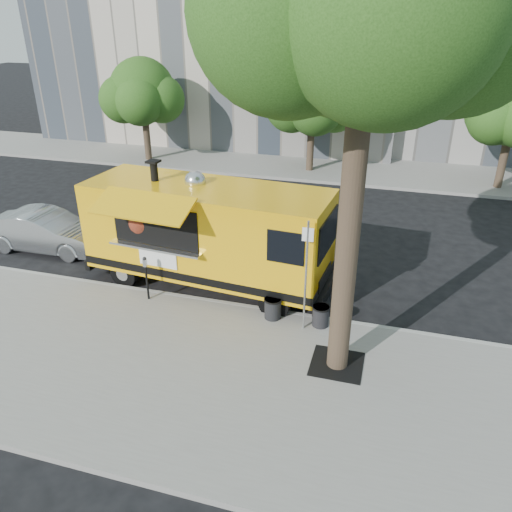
# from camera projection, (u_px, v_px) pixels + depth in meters

# --- Properties ---
(ground) EXTENTS (120.00, 120.00, 0.00)m
(ground) POSITION_uv_depth(u_px,v_px,m) (262.00, 295.00, 14.78)
(ground) COLOR black
(ground) RESTS_ON ground
(sidewalk) EXTENTS (60.00, 6.00, 0.15)m
(sidewalk) POSITION_uv_depth(u_px,v_px,m) (215.00, 379.00, 11.30)
(sidewalk) COLOR gray
(sidewalk) RESTS_ON ground
(curb) EXTENTS (60.00, 0.14, 0.16)m
(curb) POSITION_uv_depth(u_px,v_px,m) (253.00, 309.00, 13.95)
(curb) COLOR #999993
(curb) RESTS_ON ground
(far_sidewalk) EXTENTS (60.00, 5.00, 0.15)m
(far_sidewalk) POSITION_uv_depth(u_px,v_px,m) (331.00, 168.00, 26.38)
(far_sidewalk) COLOR gray
(far_sidewalk) RESTS_ON ground
(tree_well) EXTENTS (1.20, 1.20, 0.02)m
(tree_well) POSITION_uv_depth(u_px,v_px,m) (337.00, 364.00, 11.65)
(tree_well) COLOR black
(tree_well) RESTS_ON sidewalk
(far_tree_a) EXTENTS (3.42, 3.42, 5.36)m
(far_tree_a) POSITION_uv_depth(u_px,v_px,m) (142.00, 91.00, 26.22)
(far_tree_a) COLOR #33261C
(far_tree_a) RESTS_ON far_sidewalk
(far_tree_b) EXTENTS (3.60, 3.60, 5.50)m
(far_tree_b) POSITION_uv_depth(u_px,v_px,m) (313.00, 96.00, 24.28)
(far_tree_b) COLOR #33261C
(far_tree_b) RESTS_ON far_sidewalk
(sign_post) EXTENTS (0.28, 0.06, 3.00)m
(sign_post) POSITION_uv_depth(u_px,v_px,m) (306.00, 270.00, 12.24)
(sign_post) COLOR silver
(sign_post) RESTS_ON sidewalk
(parking_meter) EXTENTS (0.11, 0.11, 1.33)m
(parking_meter) POSITION_uv_depth(u_px,v_px,m) (146.00, 273.00, 13.94)
(parking_meter) COLOR black
(parking_meter) RESTS_ON sidewalk
(food_truck) EXTENTS (7.62, 3.77, 3.69)m
(food_truck) POSITION_uv_depth(u_px,v_px,m) (206.00, 232.00, 14.61)
(food_truck) COLOR #FFB70D
(food_truck) RESTS_ON ground
(sedan) EXTENTS (4.32, 1.59, 1.41)m
(sedan) POSITION_uv_depth(u_px,v_px,m) (46.00, 231.00, 17.28)
(sedan) COLOR #A5A8AC
(sedan) RESTS_ON ground
(trash_bin_left) EXTENTS (0.48, 0.48, 0.58)m
(trash_bin_left) POSITION_uv_depth(u_px,v_px,m) (273.00, 308.00, 13.29)
(trash_bin_left) COLOR black
(trash_bin_left) RESTS_ON sidewalk
(trash_bin_right) EXTENTS (0.47, 0.47, 0.57)m
(trash_bin_right) POSITION_uv_depth(u_px,v_px,m) (321.00, 315.00, 12.97)
(trash_bin_right) COLOR black
(trash_bin_right) RESTS_ON sidewalk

